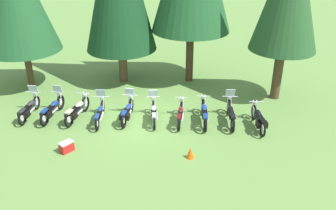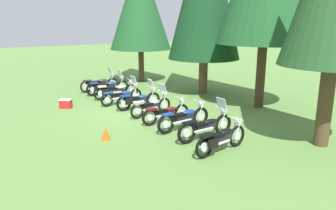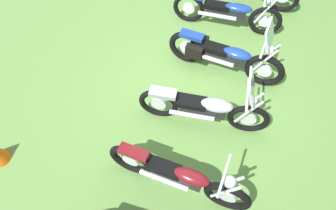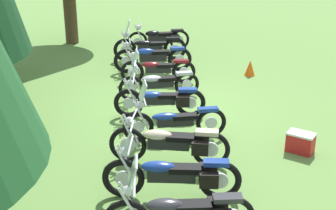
{
  "view_description": "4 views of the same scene",
  "coord_description": "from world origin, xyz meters",
  "px_view_note": "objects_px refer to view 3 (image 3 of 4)",
  "views": [
    {
      "loc": [
        3.08,
        -14.75,
        8.47
      ],
      "look_at": [
        1.28,
        0.05,
        0.91
      ],
      "focal_mm": 39.18,
      "sensor_mm": 36.0,
      "label": 1
    },
    {
      "loc": [
        13.09,
        -6.33,
        4.14
      ],
      "look_at": [
        1.29,
        0.55,
        0.57
      ],
      "focal_mm": 35.72,
      "sensor_mm": 36.0,
      "label": 2
    },
    {
      "loc": [
        3.49,
        0.68,
        4.7
      ],
      "look_at": [
        0.87,
        -0.41,
        0.59
      ],
      "focal_mm": 33.73,
      "sensor_mm": 36.0,
      "label": 3
    },
    {
      "loc": [
        -11.43,
        0.12,
        4.65
      ],
      "look_at": [
        -1.42,
        -0.09,
        0.62
      ],
      "focal_mm": 51.38,
      "sensor_mm": 36.0,
      "label": 4
    }
  ],
  "objects_px": {
    "motorcycle_4": "(224,55)",
    "motorcycle_6": "(178,176)",
    "motorcycle_3": "(229,11)",
    "motorcycle_5": "(205,108)"
  },
  "relations": [
    {
      "from": "motorcycle_4",
      "to": "motorcycle_6",
      "type": "bearing_deg",
      "value": -87.62
    },
    {
      "from": "motorcycle_3",
      "to": "motorcycle_6",
      "type": "distance_m",
      "value": 3.75
    },
    {
      "from": "motorcycle_3",
      "to": "motorcycle_5",
      "type": "relative_size",
      "value": 1.06
    },
    {
      "from": "motorcycle_6",
      "to": "motorcycle_4",
      "type": "bearing_deg",
      "value": 91.14
    },
    {
      "from": "motorcycle_4",
      "to": "motorcycle_5",
      "type": "height_order",
      "value": "motorcycle_4"
    },
    {
      "from": "motorcycle_4",
      "to": "motorcycle_5",
      "type": "relative_size",
      "value": 1.03
    },
    {
      "from": "motorcycle_3",
      "to": "motorcycle_4",
      "type": "xyz_separation_m",
      "value": [
        1.24,
        0.26,
        0.01
      ]
    },
    {
      "from": "motorcycle_3",
      "to": "motorcycle_6",
      "type": "relative_size",
      "value": 1.05
    },
    {
      "from": "motorcycle_4",
      "to": "motorcycle_6",
      "type": "height_order",
      "value": "motorcycle_4"
    },
    {
      "from": "motorcycle_3",
      "to": "motorcycle_5",
      "type": "bearing_deg",
      "value": -89.9
    }
  ]
}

